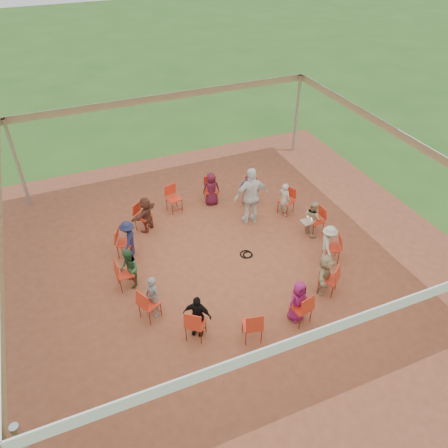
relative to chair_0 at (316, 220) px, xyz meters
name	(u,v)px	position (x,y,z in m)	size (l,w,h in m)	color
ground	(228,257)	(-2.87, -0.04, -0.45)	(80.00, 80.00, 0.00)	#28561B
dirt_patch	(228,257)	(-2.87, -0.04, -0.44)	(13.00, 13.00, 0.00)	brown
tent	(228,186)	(-2.87, -0.04, 1.92)	(10.33, 10.33, 3.00)	#B2B2B7
chair_0	(316,220)	(0.00, 0.00, 0.00)	(0.42, 0.44, 0.90)	red
chair_1	(286,201)	(-0.30, 1.24, 0.00)	(0.42, 0.44, 0.90)	red
chair_2	(250,191)	(-1.11, 2.23, 0.00)	(0.42, 0.44, 0.90)	red
chair_3	(211,190)	(-2.27, 2.77, 0.00)	(0.42, 0.44, 0.90)	red
chair_4	(174,199)	(-3.55, 2.75, 0.00)	(0.42, 0.44, 0.90)	red
chair_5	(143,217)	(-4.69, 2.18, 0.00)	(0.42, 0.44, 0.90)	red
chair_6	(125,243)	(-5.48, 1.17, 0.00)	(0.42, 0.44, 0.90)	red
chair_7	(125,274)	(-5.74, -0.08, 0.00)	(0.42, 0.44, 0.90)	red
chair_8	(149,304)	(-5.44, -1.32, 0.00)	(0.42, 0.44, 0.90)	red
chair_9	(196,323)	(-4.63, -2.31, 0.00)	(0.42, 0.44, 0.90)	red
chair_10	(252,325)	(-3.47, -2.85, 0.00)	(0.42, 0.44, 0.90)	red
chair_11	(301,308)	(-2.19, -2.83, 0.00)	(0.42, 0.44, 0.90)	red
chair_12	(328,279)	(-1.05, -2.26, 0.00)	(0.42, 0.44, 0.90)	red
chair_13	(332,248)	(-0.27, -1.25, 0.00)	(0.42, 0.44, 0.90)	red
person_seated_0	(313,218)	(-0.12, 0.00, 0.13)	(0.56, 0.32, 1.15)	tan
person_seated_1	(284,199)	(-0.41, 1.19, 0.13)	(0.42, 0.27, 1.15)	#A4A290
person_seated_2	(249,190)	(-1.19, 2.14, 0.13)	(0.67, 0.34, 1.15)	#2947B7
person_seated_3	(211,189)	(-2.30, 2.65, 0.13)	(0.56, 0.31, 1.15)	#441124
person_seated_4	(146,214)	(-4.62, 2.09, 0.13)	(1.07, 0.40, 1.15)	brown
person_seated_5	(129,239)	(-5.37, 1.12, 0.13)	(0.74, 0.37, 1.15)	#191D3E
person_seated_6	(129,269)	(-5.62, -0.08, 0.13)	(0.56, 0.32, 1.15)	#295331
person_seated_7	(153,297)	(-5.33, -1.27, 0.13)	(0.42, 0.27, 1.15)	slate
person_seated_8	(197,315)	(-4.56, -2.22, 0.13)	(0.67, 0.34, 1.15)	black
person_seated_9	(298,301)	(-2.22, -2.71, 0.13)	(0.56, 0.31, 1.15)	#801756
person_seated_10	(324,274)	(-1.13, -2.17, 0.13)	(1.07, 0.40, 1.15)	tan
person_seated_11	(328,244)	(-0.38, -1.20, 0.13)	(0.74, 0.37, 1.15)	#A4A290
standing_person	(251,196)	(-1.55, 1.24, 0.50)	(1.11, 0.57, 1.89)	silver
cable_coil	(247,254)	(-2.33, -0.16, -0.43)	(0.38, 0.38, 0.03)	black
laptop	(308,220)	(-0.28, 0.00, 0.10)	(0.27, 0.34, 0.23)	#B7B7BC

